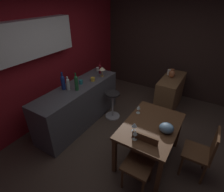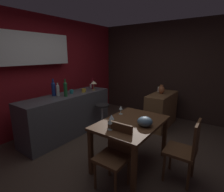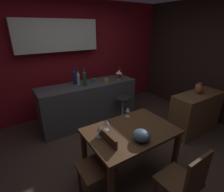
{
  "view_description": "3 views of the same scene",
  "coord_description": "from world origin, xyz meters",
  "px_view_note": "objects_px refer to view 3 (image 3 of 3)",
  "views": [
    {
      "loc": [
        -2.3,
        -0.96,
        2.56
      ],
      "look_at": [
        0.31,
        0.65,
        0.77
      ],
      "focal_mm": 28.5,
      "sensor_mm": 36.0,
      "label": 1
    },
    {
      "loc": [
        -2.28,
        -1.55,
        1.75
      ],
      "look_at": [
        0.49,
        0.45,
        0.92
      ],
      "focal_mm": 27.7,
      "sensor_mm": 36.0,
      "label": 2
    },
    {
      "loc": [
        -1.36,
        -1.85,
        2.03
      ],
      "look_at": [
        0.18,
        0.56,
        0.86
      ],
      "focal_mm": 27.5,
      "sensor_mm": 36.0,
      "label": 3
    }
  ],
  "objects_px": {
    "sideboard_cabinet": "(195,113)",
    "dining_table": "(131,136)",
    "wine_glass_left": "(128,110)",
    "wine_glass_center": "(99,129)",
    "wine_glass_right": "(106,123)",
    "wine_bottle_clear": "(78,78)",
    "wine_bottle_green": "(85,78)",
    "cup_white": "(120,74)",
    "counter_lamp": "(119,73)",
    "chair_by_doorway": "(184,182)",
    "pillar_candle_tall": "(197,87)",
    "bar_stool": "(123,110)",
    "cup_mustard": "(106,80)",
    "fruit_bowl": "(141,135)",
    "chair_near_window": "(100,163)",
    "wine_bottle_ruby": "(120,73)",
    "wine_bottle_cobalt": "(75,76)",
    "cup_teal": "(93,81)",
    "vase_copper": "(199,89)"
  },
  "relations": [
    {
      "from": "wine_bottle_cobalt",
      "to": "cup_white",
      "type": "height_order",
      "value": "wine_bottle_cobalt"
    },
    {
      "from": "dining_table",
      "to": "chair_by_doorway",
      "type": "distance_m",
      "value": 0.82
    },
    {
      "from": "wine_glass_right",
      "to": "wine_bottle_clear",
      "type": "xyz_separation_m",
      "value": [
        0.26,
        1.55,
        0.18
      ]
    },
    {
      "from": "wine_bottle_ruby",
      "to": "cup_mustard",
      "type": "xyz_separation_m",
      "value": [
        -0.42,
        -0.1,
        -0.09
      ]
    },
    {
      "from": "wine_glass_right",
      "to": "sideboard_cabinet",
      "type": "bearing_deg",
      "value": -0.12
    },
    {
      "from": "wine_bottle_ruby",
      "to": "wine_bottle_cobalt",
      "type": "distance_m",
      "value": 1.04
    },
    {
      "from": "counter_lamp",
      "to": "sideboard_cabinet",
      "type": "bearing_deg",
      "value": -54.87
    },
    {
      "from": "wine_bottle_ruby",
      "to": "counter_lamp",
      "type": "height_order",
      "value": "wine_bottle_ruby"
    },
    {
      "from": "bar_stool",
      "to": "cup_white",
      "type": "height_order",
      "value": "cup_white"
    },
    {
      "from": "wine_glass_right",
      "to": "cup_mustard",
      "type": "relative_size",
      "value": 1.23
    },
    {
      "from": "dining_table",
      "to": "wine_glass_right",
      "type": "height_order",
      "value": "wine_glass_right"
    },
    {
      "from": "wine_bottle_green",
      "to": "wine_bottle_cobalt",
      "type": "bearing_deg",
      "value": 113.3
    },
    {
      "from": "bar_stool",
      "to": "pillar_candle_tall",
      "type": "distance_m",
      "value": 1.59
    },
    {
      "from": "cup_white",
      "to": "wine_bottle_green",
      "type": "bearing_deg",
      "value": -166.99
    },
    {
      "from": "wine_bottle_clear",
      "to": "counter_lamp",
      "type": "height_order",
      "value": "wine_bottle_clear"
    },
    {
      "from": "fruit_bowl",
      "to": "counter_lamp",
      "type": "height_order",
      "value": "counter_lamp"
    },
    {
      "from": "chair_by_doorway",
      "to": "bar_stool",
      "type": "distance_m",
      "value": 2.05
    },
    {
      "from": "dining_table",
      "to": "bar_stool",
      "type": "distance_m",
      "value": 1.39
    },
    {
      "from": "bar_stool",
      "to": "fruit_bowl",
      "type": "xyz_separation_m",
      "value": [
        -0.74,
        -1.4,
        0.47
      ]
    },
    {
      "from": "sideboard_cabinet",
      "to": "wine_glass_right",
      "type": "distance_m",
      "value": 2.13
    },
    {
      "from": "wine_glass_center",
      "to": "sideboard_cabinet",
      "type": "bearing_deg",
      "value": 2.06
    },
    {
      "from": "wine_glass_left",
      "to": "cup_mustard",
      "type": "bearing_deg",
      "value": 73.69
    },
    {
      "from": "wine_bottle_ruby",
      "to": "chair_by_doorway",
      "type": "bearing_deg",
      "value": -109.54
    },
    {
      "from": "wine_glass_center",
      "to": "fruit_bowl",
      "type": "distance_m",
      "value": 0.52
    },
    {
      "from": "sideboard_cabinet",
      "to": "dining_table",
      "type": "bearing_deg",
      "value": -174.58
    },
    {
      "from": "sideboard_cabinet",
      "to": "wine_bottle_clear",
      "type": "bearing_deg",
      "value": 139.45
    },
    {
      "from": "wine_bottle_green",
      "to": "cup_white",
      "type": "height_order",
      "value": "wine_bottle_green"
    },
    {
      "from": "cup_teal",
      "to": "wine_glass_center",
      "type": "bearing_deg",
      "value": -114.64
    },
    {
      "from": "wine_bottle_green",
      "to": "cup_white",
      "type": "relative_size",
      "value": 3.32
    },
    {
      "from": "wine_bottle_ruby",
      "to": "pillar_candle_tall",
      "type": "relative_size",
      "value": 1.79
    },
    {
      "from": "bar_stool",
      "to": "cup_mustard",
      "type": "height_order",
      "value": "cup_mustard"
    },
    {
      "from": "wine_glass_center",
      "to": "chair_near_window",
      "type": "bearing_deg",
      "value": -119.62
    },
    {
      "from": "wine_bottle_ruby",
      "to": "counter_lamp",
      "type": "distance_m",
      "value": 0.2
    },
    {
      "from": "wine_bottle_clear",
      "to": "wine_bottle_ruby",
      "type": "bearing_deg",
      "value": -3.45
    },
    {
      "from": "chair_by_doorway",
      "to": "wine_glass_left",
      "type": "distance_m",
      "value": 1.17
    },
    {
      "from": "chair_near_window",
      "to": "bar_stool",
      "type": "height_order",
      "value": "chair_near_window"
    },
    {
      "from": "cup_white",
      "to": "pillar_candle_tall",
      "type": "distance_m",
      "value": 1.73
    },
    {
      "from": "bar_stool",
      "to": "wine_glass_center",
      "type": "relative_size",
      "value": 3.91
    },
    {
      "from": "sideboard_cabinet",
      "to": "chair_by_doorway",
      "type": "relative_size",
      "value": 1.21
    },
    {
      "from": "bar_stool",
      "to": "wine_glass_center",
      "type": "bearing_deg",
      "value": -136.86
    },
    {
      "from": "counter_lamp",
      "to": "wine_glass_left",
      "type": "bearing_deg",
      "value": -118.88
    },
    {
      "from": "wine_glass_left",
      "to": "wine_glass_center",
      "type": "bearing_deg",
      "value": -159.88
    },
    {
      "from": "dining_table",
      "to": "cup_mustard",
      "type": "distance_m",
      "value": 1.69
    },
    {
      "from": "pillar_candle_tall",
      "to": "wine_bottle_green",
      "type": "bearing_deg",
      "value": 145.99
    },
    {
      "from": "pillar_candle_tall",
      "to": "wine_glass_left",
      "type": "bearing_deg",
      "value": 179.65
    },
    {
      "from": "chair_by_doorway",
      "to": "pillar_candle_tall",
      "type": "xyz_separation_m",
      "value": [
        1.83,
        1.1,
        0.39
      ]
    },
    {
      "from": "counter_lamp",
      "to": "wine_glass_right",
      "type": "bearing_deg",
      "value": -129.96
    },
    {
      "from": "dining_table",
      "to": "pillar_candle_tall",
      "type": "relative_size",
      "value": 7.53
    },
    {
      "from": "fruit_bowl",
      "to": "vase_copper",
      "type": "relative_size",
      "value": 1.04
    },
    {
      "from": "wine_bottle_clear",
      "to": "cup_teal",
      "type": "height_order",
      "value": "wine_bottle_clear"
    }
  ]
}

